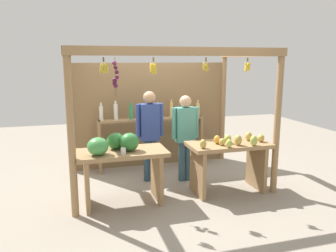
# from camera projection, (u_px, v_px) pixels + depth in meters

# --- Properties ---
(ground_plane) EXTENTS (12.00, 12.00, 0.00)m
(ground_plane) POSITION_uv_depth(u_px,v_px,m) (165.00, 181.00, 5.94)
(ground_plane) COLOR gray
(ground_plane) RESTS_ON ground
(market_stall) EXTENTS (3.20, 2.07, 2.27)m
(market_stall) POSITION_uv_depth(u_px,v_px,m) (158.00, 103.00, 6.10)
(market_stall) COLOR #99754C
(market_stall) RESTS_ON ground
(fruit_counter_left) EXTENTS (1.29, 0.64, 1.07)m
(fruit_counter_left) POSITION_uv_depth(u_px,v_px,m) (120.00, 158.00, 4.86)
(fruit_counter_left) COLOR #99754C
(fruit_counter_left) RESTS_ON ground
(fruit_counter_right) EXTENTS (1.29, 0.66, 0.97)m
(fruit_counter_right) POSITION_uv_depth(u_px,v_px,m) (229.00, 155.00, 5.34)
(fruit_counter_right) COLOR #99754C
(fruit_counter_right) RESTS_ON ground
(bottle_shelf_unit) EXTENTS (2.05, 0.22, 1.36)m
(bottle_shelf_unit) POSITION_uv_depth(u_px,v_px,m) (151.00, 127.00, 6.45)
(bottle_shelf_unit) COLOR #99754C
(bottle_shelf_unit) RESTS_ON ground
(vendor_man) EXTENTS (0.48, 0.21, 1.58)m
(vendor_man) POSITION_uv_depth(u_px,v_px,m) (150.00, 128.00, 5.77)
(vendor_man) COLOR #294355
(vendor_man) RESTS_ON ground
(vendor_woman) EXTENTS (0.48, 0.20, 1.50)m
(vendor_woman) POSITION_uv_depth(u_px,v_px,m) (185.00, 131.00, 5.79)
(vendor_woman) COLOR #335769
(vendor_woman) RESTS_ON ground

